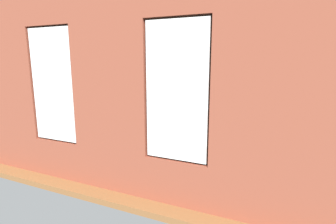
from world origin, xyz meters
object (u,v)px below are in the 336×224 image
(candle_jar, at_px, (167,123))
(potted_plant_by_left_couch, at_px, (264,133))
(table_plant_small, at_px, (184,121))
(potted_plant_corner_far_left, at_px, (291,159))
(couch_by_window, at_px, (102,152))
(media_console, at_px, (88,122))
(coffee_table, at_px, (184,127))
(papasan_chair, at_px, (170,112))
(remote_black, at_px, (186,126))
(potted_plant_between_couches, at_px, (163,146))
(remote_silver, at_px, (200,125))
(potted_plant_mid_room_small, at_px, (224,127))
(tv_flatscreen, at_px, (87,103))
(cup_ceramic, at_px, (179,122))
(potted_plant_foreground_right, at_px, (127,102))
(potted_plant_corner_near_left, at_px, (289,113))
(potted_plant_near_tv, at_px, (75,115))
(couch_left, at_px, (280,154))

(candle_jar, bearing_deg, potted_plant_by_left_couch, -168.69)
(table_plant_small, relative_size, potted_plant_corner_far_left, 0.17)
(couch_by_window, bearing_deg, media_console, -43.87)
(coffee_table, bearing_deg, papasan_chair, -54.15)
(table_plant_small, bearing_deg, papasan_chair, -54.15)
(remote_black, distance_m, potted_plant_between_couches, 2.15)
(coffee_table, xyz_separation_m, papasan_chair, (1.00, -1.38, 0.08))
(remote_silver, height_order, potted_plant_mid_room_small, potted_plant_mid_room_small)
(coffee_table, relative_size, potted_plant_between_couches, 1.58)
(table_plant_small, bearing_deg, couch_by_window, 68.95)
(tv_flatscreen, bearing_deg, coffee_table, -176.21)
(couch_by_window, relative_size, media_console, 1.41)
(coffee_table, xyz_separation_m, remote_black, (-0.11, 0.12, 0.06))
(cup_ceramic, bearing_deg, papasan_chair, -57.46)
(coffee_table, height_order, papasan_chair, papasan_chair)
(papasan_chair, distance_m, potted_plant_foreground_right, 1.76)
(couch_by_window, xyz_separation_m, coffee_table, (-0.88, -2.28, 0.05))
(candle_jar, relative_size, potted_plant_between_couches, 0.11)
(potted_plant_by_left_couch, bearing_deg, papasan_chair, -18.88)
(coffee_table, bearing_deg, potted_plant_corner_near_left, -148.04)
(potted_plant_mid_room_small, height_order, potted_plant_by_left_couch, potted_plant_by_left_couch)
(potted_plant_by_left_couch, bearing_deg, potted_plant_between_couches, 59.62)
(media_console, bearing_deg, candle_jar, -178.09)
(table_plant_small, relative_size, potted_plant_corner_near_left, 0.16)
(potted_plant_between_couches, bearing_deg, potted_plant_corner_near_left, -118.57)
(potted_plant_corner_near_left, distance_m, potted_plant_near_tv, 5.77)
(remote_silver, bearing_deg, couch_by_window, -168.62)
(couch_by_window, distance_m, potted_plant_corner_far_left, 3.43)
(remote_black, distance_m, potted_plant_near_tv, 2.85)
(cup_ceramic, height_order, potted_plant_corner_far_left, potted_plant_corner_far_left)
(remote_silver, bearing_deg, potted_plant_foreground_right, 105.16)
(cup_ceramic, relative_size, potted_plant_mid_room_small, 0.17)
(media_console, xyz_separation_m, papasan_chair, (-2.04, -1.59, 0.19))
(candle_jar, xyz_separation_m, remote_black, (-0.54, 0.00, -0.04))
(potted_plant_corner_far_left, xyz_separation_m, potted_plant_corner_near_left, (-0.01, -3.97, -0.08))
(potted_plant_between_couches, bearing_deg, papasan_chair, -68.07)
(cup_ceramic, relative_size, remote_silver, 0.52)
(cup_ceramic, bearing_deg, tv_flatscreen, 5.96)
(couch_left, distance_m, papasan_chair, 4.13)
(potted_plant_foreground_right, xyz_separation_m, potted_plant_near_tv, (-0.26, 2.81, 0.10))
(candle_jar, relative_size, papasan_chair, 0.09)
(remote_silver, relative_size, media_console, 0.14)
(couch_left, relative_size, potted_plant_by_left_couch, 3.31)
(cup_ceramic, distance_m, tv_flatscreen, 2.90)
(coffee_table, height_order, cup_ceramic, cup_ceramic)
(tv_flatscreen, bearing_deg, potted_plant_between_couches, 149.85)
(couch_left, relative_size, potted_plant_mid_room_small, 3.56)
(potted_plant_by_left_couch, bearing_deg, couch_by_window, 42.81)
(remote_silver, distance_m, potted_plant_corner_far_left, 3.32)
(couch_by_window, xyz_separation_m, media_console, (2.16, -2.08, -0.07))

